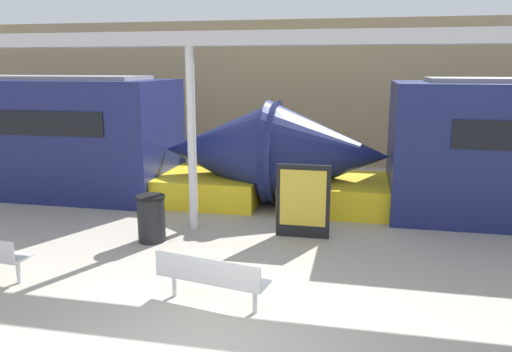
{
  "coord_description": "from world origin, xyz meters",
  "views": [
    {
      "loc": [
        1.79,
        -5.31,
        3.47
      ],
      "look_at": [
        -0.15,
        3.81,
        1.4
      ],
      "focal_mm": 35.0,
      "sensor_mm": 36.0,
      "label": 1
    }
  ],
  "objects": [
    {
      "name": "ground_plane",
      "position": [
        0.0,
        0.0,
        0.0
      ],
      "size": [
        60.0,
        60.0,
        0.0
      ],
      "primitive_type": "plane",
      "color": "#A8A093"
    },
    {
      "name": "station_wall",
      "position": [
        0.0,
        12.23,
        2.5
      ],
      "size": [
        56.0,
        0.2,
        5.0
      ],
      "primitive_type": "cube",
      "color": "tan",
      "rests_on": "ground_plane"
    },
    {
      "name": "bench_near",
      "position": [
        -0.27,
        1.16,
        0.48
      ],
      "size": [
        1.74,
        0.76,
        0.79
      ],
      "rotation": [
        0.0,
        0.0,
        -0.2
      ],
      "color": "silver",
      "rests_on": "ground_plane"
    },
    {
      "name": "trash_bin",
      "position": [
        -2.26,
        3.61,
        0.48
      ],
      "size": [
        0.57,
        0.57,
        0.95
      ],
      "color": "black",
      "rests_on": "ground_plane"
    },
    {
      "name": "poster_board",
      "position": [
        0.69,
        4.46,
        0.77
      ],
      "size": [
        1.1,
        0.07,
        1.53
      ],
      "color": "black",
      "rests_on": "ground_plane"
    },
    {
      "name": "support_column_near",
      "position": [
        -1.68,
        4.53,
        1.92
      ],
      "size": [
        0.18,
        0.18,
        3.85
      ],
      "primitive_type": "cylinder",
      "color": "silver",
      "rests_on": "ground_plane"
    },
    {
      "name": "canopy_beam",
      "position": [
        -1.68,
        4.53,
        3.99
      ],
      "size": [
        28.0,
        0.6,
        0.28
      ],
      "primitive_type": "cube",
      "color": "#B7B7BC",
      "rests_on": "support_column_near"
    }
  ]
}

